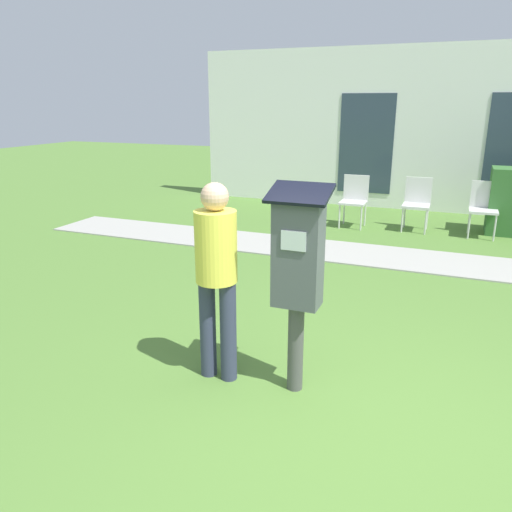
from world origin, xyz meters
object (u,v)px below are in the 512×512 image
Objects in this scene: parking_meter at (298,264)px; person_standing at (216,268)px; outdoor_chair_right at (484,204)px; outdoor_chair_left at (354,197)px; outdoor_chair_middle at (417,200)px.

parking_meter reaches higher than person_standing.
person_standing reaches higher than outdoor_chair_right.
outdoor_chair_left is 1.00× the size of outdoor_chair_right.
outdoor_chair_middle is (0.40, 5.60, -0.49)m from parking_meter.
outdoor_chair_left is 1.00× the size of outdoor_chair_middle.
outdoor_chair_middle is at bearing 85.94° from parking_meter.
parking_meter is 1.77× the size of outdoor_chair_left.
outdoor_chair_left is 1.06m from outdoor_chair_middle.
person_standing is 1.76× the size of outdoor_chair_middle.
outdoor_chair_left and outdoor_chair_right have the same top height.
parking_meter reaches higher than outdoor_chair_right.
parking_meter is 1.01× the size of person_standing.
outdoor_chair_middle is at bearing -16.01° from outdoor_chair_left.
outdoor_chair_right is at bearing 60.42° from person_standing.
person_standing is at bearing -118.22° from outdoor_chair_middle.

